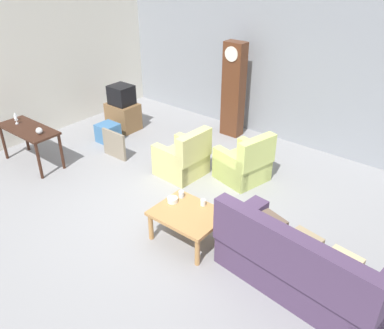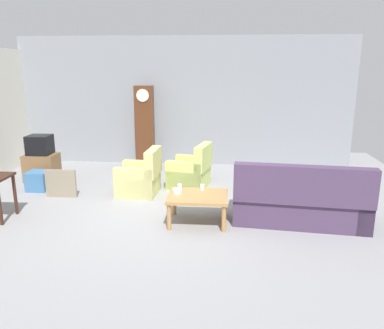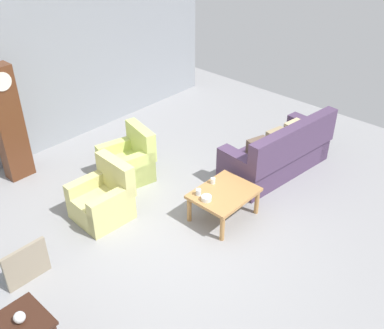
% 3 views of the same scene
% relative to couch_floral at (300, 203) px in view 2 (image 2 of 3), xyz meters
% --- Properties ---
extents(ground_plane, '(10.40, 10.40, 0.00)m').
position_rel_couch_floral_xyz_m(ground_plane, '(-2.26, 0.23, -0.36)').
color(ground_plane, gray).
extents(garage_door_wall, '(8.40, 0.16, 3.20)m').
position_rel_couch_floral_xyz_m(garage_door_wall, '(-2.26, 3.83, 1.24)').
color(garage_door_wall, gray).
rests_on(garage_door_wall, ground_plane).
extents(couch_floral, '(2.18, 1.10, 1.04)m').
position_rel_couch_floral_xyz_m(couch_floral, '(0.00, 0.00, 0.00)').
color(couch_floral, '#4C3856').
rests_on(couch_floral, ground_plane).
extents(armchair_olive_near, '(0.83, 0.80, 0.92)m').
position_rel_couch_floral_xyz_m(armchair_olive_near, '(-2.88, 1.26, -0.05)').
color(armchair_olive_near, '#CCC67A').
rests_on(armchair_olive_near, ground_plane).
extents(armchair_olive_far, '(0.94, 0.92, 0.92)m').
position_rel_couch_floral_xyz_m(armchair_olive_far, '(-1.92, 1.80, -0.05)').
color(armchair_olive_far, '#C9D971').
rests_on(armchair_olive_far, ground_plane).
extents(coffee_table_wood, '(0.96, 0.76, 0.47)m').
position_rel_couch_floral_xyz_m(coffee_table_wood, '(-1.65, -0.10, 0.05)').
color(coffee_table_wood, '#B27F47').
rests_on(coffee_table_wood, ground_plane).
extents(grandfather_clock, '(0.44, 0.30, 2.02)m').
position_rel_couch_floral_xyz_m(grandfather_clock, '(-3.18, 3.29, 0.66)').
color(grandfather_clock, '#562D19').
rests_on(grandfather_clock, ground_plane).
extents(tv_stand_cabinet, '(0.68, 0.52, 0.60)m').
position_rel_couch_floral_xyz_m(tv_stand_cabinet, '(-5.25, 1.98, -0.06)').
color(tv_stand_cabinet, brown).
rests_on(tv_stand_cabinet, ground_plane).
extents(tv_crt, '(0.48, 0.44, 0.42)m').
position_rel_couch_floral_xyz_m(tv_crt, '(-5.25, 1.98, 0.45)').
color(tv_crt, black).
rests_on(tv_crt, tv_stand_cabinet).
extents(framed_picture_leaning, '(0.60, 0.05, 0.55)m').
position_rel_couch_floral_xyz_m(framed_picture_leaning, '(-4.37, 0.93, -0.08)').
color(framed_picture_leaning, gray).
rests_on(framed_picture_leaning, ground_plane).
extents(storage_box_blue, '(0.41, 0.41, 0.39)m').
position_rel_couch_floral_xyz_m(storage_box_blue, '(-5.02, 1.32, -0.16)').
color(storage_box_blue, teal).
rests_on(storage_box_blue, ground_plane).
extents(cup_white_porcelain, '(0.07, 0.07, 0.09)m').
position_rel_couch_floral_xyz_m(cup_white_porcelain, '(-1.59, 0.17, 0.16)').
color(cup_white_porcelain, white).
rests_on(cup_white_porcelain, coffee_table_wood).
extents(cup_blue_rimmed, '(0.08, 0.08, 0.10)m').
position_rel_couch_floral_xyz_m(cup_blue_rimmed, '(-1.96, 0.13, 0.17)').
color(cup_blue_rimmed, silver).
rests_on(cup_blue_rimmed, coffee_table_wood).
extents(bowl_white_stacked, '(0.15, 0.15, 0.07)m').
position_rel_couch_floral_xyz_m(bowl_white_stacked, '(-1.98, -0.05, 0.15)').
color(bowl_white_stacked, white).
rests_on(bowl_white_stacked, coffee_table_wood).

